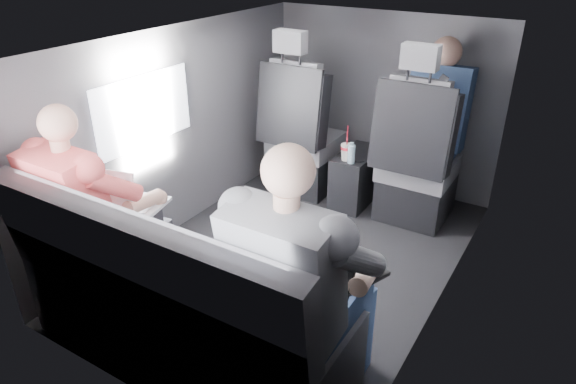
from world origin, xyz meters
The scene contains 19 objects.
floor centered at (0.00, 0.00, 0.00)m, with size 2.60×2.60×0.00m, color black.
ceiling centered at (0.00, 0.00, 1.35)m, with size 2.60×2.60×0.00m, color #B2B2AD.
panel_left centered at (-0.90, 0.00, 0.68)m, with size 0.02×2.60×1.35m, color #56565B.
panel_right centered at (0.90, 0.00, 0.68)m, with size 0.02×2.60×1.35m, color #56565B.
panel_front centered at (0.00, 1.30, 0.68)m, with size 1.80×0.02×1.35m, color #56565B.
panel_back centered at (0.00, -1.30, 0.68)m, with size 1.80×0.02×1.35m, color #56565B.
side_window centered at (-0.88, -0.30, 0.90)m, with size 0.02×0.75×0.42m, color white.
seatbelt centered at (0.45, 0.67, 0.80)m, with size 0.05×0.01×0.65m, color black.
front_seat_left centered at (-0.45, 0.84, 0.40)m, with size 0.52×0.58×1.26m.
front_seat_right centered at (0.45, 0.84, 0.40)m, with size 0.52×0.58×1.26m.
center_console centered at (0.00, 0.88, 0.20)m, with size 0.24×0.48×0.41m.
rear_bench centered at (0.00, -1.06, 0.31)m, with size 1.60×0.57×0.92m.
soda_cup centered at (-0.02, 0.72, 0.47)m, with size 0.08×0.08×0.26m.
water_bottle centered at (0.03, 0.69, 0.47)m, with size 0.05×0.05×0.15m.
laptop_white centered at (-0.54, -0.85, 0.64)m, with size 0.40×0.40×0.26m.
laptop_black centered at (0.62, -0.77, 0.64)m, with size 0.44×0.45×0.26m.
passenger_rear_left centered at (-0.59, -0.97, 0.62)m, with size 0.48×0.60×1.19m.
passenger_rear_right centered at (0.59, -0.97, 0.64)m, with size 0.52×0.63×1.25m.
passenger_front_right centered at (0.49, 1.10, 0.75)m, with size 0.40×0.40×0.82m.
Camera 1 is at (1.38, -2.36, 1.85)m, focal length 32.00 mm.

